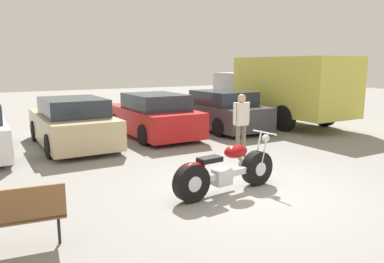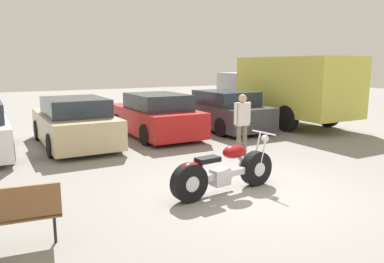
{
  "view_description": "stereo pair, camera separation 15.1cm",
  "coord_description": "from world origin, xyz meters",
  "views": [
    {
      "loc": [
        -4.38,
        -5.2,
        2.38
      ],
      "look_at": [
        -0.14,
        2.09,
        0.85
      ],
      "focal_mm": 35.0,
      "sensor_mm": 36.0,
      "label": 1
    },
    {
      "loc": [
        -4.25,
        -5.27,
        2.38
      ],
      "look_at": [
        -0.14,
        2.09,
        0.85
      ],
      "focal_mm": 35.0,
      "sensor_mm": 36.0,
      "label": 2
    }
  ],
  "objects": [
    {
      "name": "parked_car_red",
      "position": [
        0.7,
        6.1,
        0.66
      ],
      "size": [
        1.9,
        4.16,
        1.42
      ],
      "color": "red",
      "rests_on": "ground_plane"
    },
    {
      "name": "delivery_truck",
      "position": [
        6.17,
        5.84,
        1.47
      ],
      "size": [
        2.36,
        6.16,
        2.63
      ],
      "color": "#CCC64C",
      "rests_on": "ground_plane"
    },
    {
      "name": "person_standing",
      "position": [
        1.58,
        2.48,
        0.95
      ],
      "size": [
        0.52,
        0.22,
        1.61
      ],
      "color": "#726656",
      "rests_on": "ground_plane"
    },
    {
      "name": "parked_car_dark_grey",
      "position": [
        3.38,
        6.09,
        0.66
      ],
      "size": [
        1.9,
        4.16,
        1.42
      ],
      "color": "#3D3D42",
      "rests_on": "ground_plane"
    },
    {
      "name": "parked_car_champagne",
      "position": [
        -1.97,
        5.88,
        0.66
      ],
      "size": [
        1.9,
        4.16,
        1.42
      ],
      "color": "#C6B284",
      "rests_on": "ground_plane"
    },
    {
      "name": "motorcycle",
      "position": [
        -0.48,
        0.27,
        0.42
      ],
      "size": [
        2.29,
        0.62,
        1.06
      ],
      "color": "black",
      "rests_on": "ground_plane"
    },
    {
      "name": "ground_plane",
      "position": [
        0.0,
        0.0,
        0.0
      ],
      "size": [
        60.0,
        60.0,
        0.0
      ],
      "primitive_type": "plane",
      "color": "gray"
    }
  ]
}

